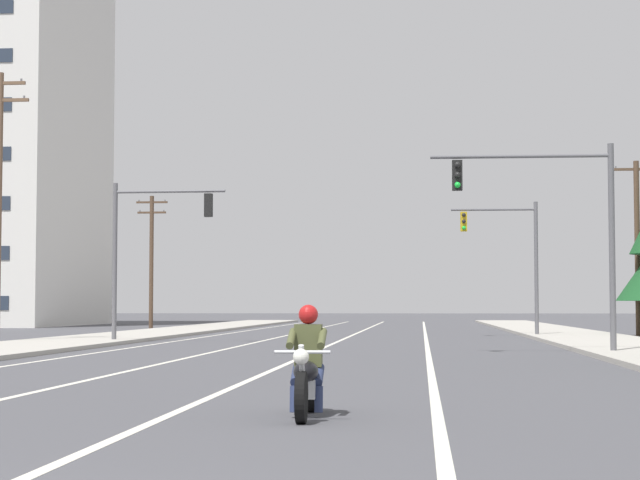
{
  "coord_description": "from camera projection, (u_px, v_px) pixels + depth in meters",
  "views": [
    {
      "loc": [
        3.11,
        -6.39,
        1.45
      ],
      "look_at": [
        0.65,
        21.36,
        3.05
      ],
      "focal_mm": 64.08,
      "sensor_mm": 36.0,
      "label": 1
    }
  ],
  "objects": [
    {
      "name": "sidewalk_kerb_right",
      "position": [
        596.0,
        340.0,
        45.44
      ],
      "size": [
        4.4,
        110.0,
        0.14
      ],
      "primitive_type": "cube",
      "color": "#ADA89E",
      "rests_on": "ground"
    },
    {
      "name": "lane_stripe_far_left",
      "position": [
        203.0,
        337.0,
        51.89
      ],
      "size": [
        0.16,
        100.0,
        0.01
      ],
      "primitive_type": "cube",
      "color": "beige",
      "rests_on": "ground"
    },
    {
      "name": "utility_pole_left_far",
      "position": [
        151.0,
        257.0,
        71.82
      ],
      "size": [
        1.99,
        0.26,
        8.35
      ],
      "color": "#4C3828",
      "rests_on": "ground"
    },
    {
      "name": "lane_stripe_left",
      "position": [
        278.0,
        337.0,
        51.59
      ],
      "size": [
        0.16,
        100.0,
        0.01
      ],
      "primitive_type": "cube",
      "color": "beige",
      "rests_on": "ground"
    },
    {
      "name": "lane_stripe_center",
      "position": [
        347.0,
        337.0,
        51.31
      ],
      "size": [
        0.16,
        100.0,
        0.01
      ],
      "primitive_type": "cube",
      "color": "beige",
      "rests_on": "ground"
    },
    {
      "name": "traffic_signal_mid_right",
      "position": [
        512.0,
        249.0,
        52.26
      ],
      "size": [
        3.96,
        0.4,
        6.2
      ],
      "color": "#56565B",
      "rests_on": "ground"
    },
    {
      "name": "traffic_signal_near_left",
      "position": [
        146.0,
        238.0,
        44.13
      ],
      "size": [
        4.43,
        0.37,
        6.2
      ],
      "color": "#56565B",
      "rests_on": "ground"
    },
    {
      "name": "sidewalk_kerb_left",
      "position": [
        103.0,
        339.0,
        47.21
      ],
      "size": [
        4.4,
        110.0,
        0.14
      ],
      "primitive_type": "cube",
      "color": "#ADA89E",
      "rests_on": "ground"
    },
    {
      "name": "lane_stripe_right",
      "position": [
        426.0,
        338.0,
        51.0
      ],
      "size": [
        0.16,
        100.0,
        0.01
      ],
      "primitive_type": "cube",
      "color": "beige",
      "rests_on": "ground"
    },
    {
      "name": "motorcycle_with_rider",
      "position": [
        307.0,
        372.0,
        14.83
      ],
      "size": [
        0.7,
        2.19,
        1.46
      ],
      "color": "black",
      "rests_on": "ground"
    },
    {
      "name": "traffic_signal_near_right",
      "position": [
        558.0,
        214.0,
        33.51
      ],
      "size": [
        5.37,
        0.39,
        6.2
      ],
      "color": "#56565B",
      "rests_on": "ground"
    },
    {
      "name": "utility_pole_right_far",
      "position": [
        637.0,
        243.0,
        54.41
      ],
      "size": [
        2.29,
        0.26,
        8.36
      ],
      "color": "#4C3828",
      "rests_on": "ground"
    }
  ]
}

